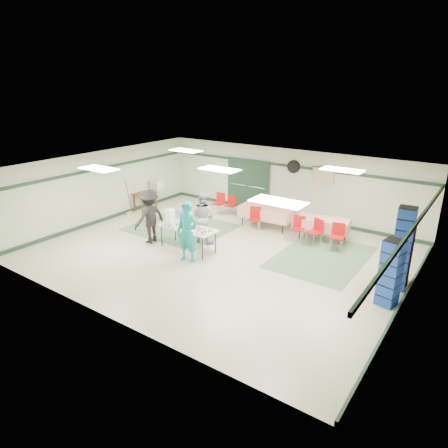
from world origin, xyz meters
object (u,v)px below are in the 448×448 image
Objects in this scene: volunteer_teal at (187,232)px; chair_a at (316,229)px; serving_table at (188,229)px; printer_table at (145,195)px; chair_loose_a at (231,203)px; broom at (129,197)px; dining_table_a at (323,224)px; dining_table_b at (266,212)px; volunteer_dark at (149,216)px; crate_stack_red at (404,255)px; office_printer at (157,185)px; volunteer_grey at (203,217)px; chair_b at (299,226)px; chair_d at (255,216)px; crate_stack_blue_b at (390,273)px; chair_loose_b at (219,201)px; chair_c at (338,234)px.

volunteer_teal is 2.09× the size of chair_a.
serving_table is 4.72m from printer_table.
chair_loose_a is 0.80× the size of printer_table.
broom reaches higher than serving_table.
broom reaches higher than dining_table_a.
serving_table is at bearing -110.56° from dining_table_b.
volunteer_dark is 7.80m from crate_stack_red.
printer_table is 2.01× the size of office_printer.
volunteer_grey is at bearing 2.76° from broom.
crate_stack_red is at bearing 109.85° from volunteer_dark.
broom reaches higher than chair_b.
volunteer_teal is 5.24m from broom.
volunteer_grey is 3.65× the size of office_printer.
chair_a is 4.23m from chair_loose_a.
dining_table_b is at bearing 54.91° from chair_d.
volunteer_teal reaches higher than dining_table_b.
dining_table_b is (1.02, 2.50, -0.31)m from volunteer_grey.
dining_table_b is 5.40m from crate_stack_red.
printer_table is at bearing 172.23° from chair_b.
chair_b reaches higher than dining_table_b.
volunteer_grey is 1.04× the size of crate_stack_blue_b.
chair_loose_a is 3.65m from printer_table.
chair_loose_b is at bearing 111.72° from serving_table.
printer_table is at bearing -154.71° from chair_loose_b.
dining_table_a is 1.07× the size of crate_stack_blue_b.
dining_table_a is 4.13m from chair_loose_a.
crate_stack_red is (7.02, -2.19, 0.34)m from chair_loose_a.
printer_table is (-2.72, 2.43, -0.26)m from volunteer_dark.
dining_table_b is (-2.20, -0.00, 0.00)m from dining_table_a.
chair_d is at bearing -117.10° from volunteer_grey.
dining_table_a is 3.39m from crate_stack_red.
chair_loose_b is (-3.91, 0.85, 0.00)m from chair_b.
chair_d is at bearing 154.06° from crate_stack_blue_b.
crate_stack_red is (5.57, 2.26, -0.12)m from volunteer_teal.
volunteer_grey is 4.40m from chair_c.
volunteer_teal is 1.28× the size of broom.
chair_d is 1.82× the size of office_printer.
chair_loose_b is at bearing -67.23° from volunteer_grey.
office_printer is (-10.30, 2.75, 0.09)m from crate_stack_blue_b.
volunteer_grey is at bearing 92.19° from serving_table.
dining_table_b is at bearing 158.91° from chair_c.
chair_loose_b is (-1.32, 2.79, -0.35)m from volunteer_grey.
crate_stack_blue_b is at bearing -59.53° from chair_c.
chair_d is (0.88, 1.93, -0.34)m from volunteer_grey.
chair_d is (0.31, 3.41, -0.39)m from volunteer_teal.
chair_a is 0.53× the size of crate_stack_blue_b.
office_printer reaches higher than serving_table.
serving_table is at bearing -143.07° from dining_table_a.
dining_table_a is 1.87× the size of printer_table.
serving_table is 4.79m from chair_c.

